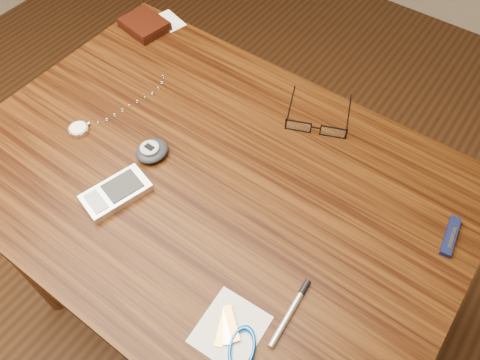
{
  "coord_description": "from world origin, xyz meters",
  "views": [
    {
      "loc": [
        0.37,
        -0.4,
        1.5
      ],
      "look_at": [
        0.06,
        0.02,
        0.76
      ],
      "focal_mm": 35.0,
      "sensor_mm": 36.0,
      "label": 1
    }
  ],
  "objects_px": {
    "pedometer": "(152,151)",
    "pda_phone": "(116,193)",
    "pocket_watch": "(81,128)",
    "wallet_and_card": "(145,25)",
    "desk": "(212,203)",
    "eyeglasses": "(316,127)",
    "notepad_keys": "(236,339)",
    "pocket_knife": "(450,236)",
    "silver_pen": "(293,307)"
  },
  "relations": [
    {
      "from": "pedometer",
      "to": "silver_pen",
      "type": "bearing_deg",
      "value": -14.73
    },
    {
      "from": "pda_phone",
      "to": "pocket_knife",
      "type": "relative_size",
      "value": 1.61
    },
    {
      "from": "pda_phone",
      "to": "notepad_keys",
      "type": "bearing_deg",
      "value": -14.05
    },
    {
      "from": "wallet_and_card",
      "to": "pedometer",
      "type": "bearing_deg",
      "value": -45.44
    },
    {
      "from": "notepad_keys",
      "to": "pocket_knife",
      "type": "height_order",
      "value": "pocket_knife"
    },
    {
      "from": "eyeglasses",
      "to": "pocket_knife",
      "type": "height_order",
      "value": "eyeglasses"
    },
    {
      "from": "wallet_and_card",
      "to": "notepad_keys",
      "type": "bearing_deg",
      "value": -37.45
    },
    {
      "from": "pda_phone",
      "to": "pedometer",
      "type": "distance_m",
      "value": 0.12
    },
    {
      "from": "eyeglasses",
      "to": "silver_pen",
      "type": "height_order",
      "value": "eyeglasses"
    },
    {
      "from": "wallet_and_card",
      "to": "notepad_keys",
      "type": "xyz_separation_m",
      "value": [
        0.65,
        -0.5,
        -0.01
      ]
    },
    {
      "from": "eyeglasses",
      "to": "pocket_knife",
      "type": "bearing_deg",
      "value": -13.67
    },
    {
      "from": "desk",
      "to": "pda_phone",
      "type": "distance_m",
      "value": 0.21
    },
    {
      "from": "pedometer",
      "to": "pocket_knife",
      "type": "distance_m",
      "value": 0.59
    },
    {
      "from": "eyeglasses",
      "to": "notepad_keys",
      "type": "bearing_deg",
      "value": -74.85
    },
    {
      "from": "pocket_watch",
      "to": "silver_pen",
      "type": "bearing_deg",
      "value": -6.86
    },
    {
      "from": "wallet_and_card",
      "to": "desk",
      "type": "bearing_deg",
      "value": -32.9
    },
    {
      "from": "eyeglasses",
      "to": "pocket_knife",
      "type": "xyz_separation_m",
      "value": [
        0.33,
        -0.08,
        -0.01
      ]
    },
    {
      "from": "pedometer",
      "to": "wallet_and_card",
      "type": "bearing_deg",
      "value": 134.56
    },
    {
      "from": "eyeglasses",
      "to": "notepad_keys",
      "type": "distance_m",
      "value": 0.47
    },
    {
      "from": "desk",
      "to": "wallet_and_card",
      "type": "height_order",
      "value": "wallet_and_card"
    },
    {
      "from": "desk",
      "to": "pedometer",
      "type": "height_order",
      "value": "pedometer"
    },
    {
      "from": "wallet_and_card",
      "to": "pda_phone",
      "type": "xyz_separation_m",
      "value": [
        0.3,
        -0.41,
        -0.0
      ]
    },
    {
      "from": "eyeglasses",
      "to": "notepad_keys",
      "type": "height_order",
      "value": "eyeglasses"
    },
    {
      "from": "pda_phone",
      "to": "pedometer",
      "type": "relative_size",
      "value": 1.94
    },
    {
      "from": "desk",
      "to": "pocket_watch",
      "type": "xyz_separation_m",
      "value": [
        -0.29,
        -0.06,
        0.11
      ]
    },
    {
      "from": "pda_phone",
      "to": "pocket_watch",
      "type": "bearing_deg",
      "value": 156.62
    },
    {
      "from": "eyeglasses",
      "to": "notepad_keys",
      "type": "xyz_separation_m",
      "value": [
        0.12,
        -0.45,
        -0.01
      ]
    },
    {
      "from": "desk",
      "to": "notepad_keys",
      "type": "distance_m",
      "value": 0.34
    },
    {
      "from": "pda_phone",
      "to": "pocket_knife",
      "type": "bearing_deg",
      "value": 27.43
    },
    {
      "from": "pocket_knife",
      "to": "notepad_keys",
      "type": "bearing_deg",
      "value": -118.73
    },
    {
      "from": "desk",
      "to": "pda_phone",
      "type": "bearing_deg",
      "value": -129.13
    },
    {
      "from": "pedometer",
      "to": "notepad_keys",
      "type": "distance_m",
      "value": 0.41
    },
    {
      "from": "desk",
      "to": "pda_phone",
      "type": "relative_size",
      "value": 7.18
    },
    {
      "from": "pedometer",
      "to": "notepad_keys",
      "type": "height_order",
      "value": "pedometer"
    },
    {
      "from": "notepad_keys",
      "to": "pocket_knife",
      "type": "bearing_deg",
      "value": 61.27
    },
    {
      "from": "notepad_keys",
      "to": "pedometer",
      "type": "bearing_deg",
      "value": 150.62
    },
    {
      "from": "notepad_keys",
      "to": "desk",
      "type": "bearing_deg",
      "value": 135.56
    },
    {
      "from": "pocket_watch",
      "to": "pocket_knife",
      "type": "distance_m",
      "value": 0.76
    },
    {
      "from": "pedometer",
      "to": "notepad_keys",
      "type": "xyz_separation_m",
      "value": [
        0.36,
        -0.2,
        -0.01
      ]
    },
    {
      "from": "pedometer",
      "to": "pda_phone",
      "type": "bearing_deg",
      "value": -84.16
    },
    {
      "from": "desk",
      "to": "pedometer",
      "type": "bearing_deg",
      "value": -168.45
    },
    {
      "from": "desk",
      "to": "notepad_keys",
      "type": "height_order",
      "value": "notepad_keys"
    },
    {
      "from": "wallet_and_card",
      "to": "pocket_watch",
      "type": "bearing_deg",
      "value": -69.62
    },
    {
      "from": "pocket_watch",
      "to": "pedometer",
      "type": "bearing_deg",
      "value": 12.58
    },
    {
      "from": "pda_phone",
      "to": "pocket_knife",
      "type": "height_order",
      "value": "pda_phone"
    },
    {
      "from": "desk",
      "to": "pocket_knife",
      "type": "height_order",
      "value": "pocket_knife"
    },
    {
      "from": "pocket_watch",
      "to": "wallet_and_card",
      "type": "bearing_deg",
      "value": 110.38
    },
    {
      "from": "wallet_and_card",
      "to": "pda_phone",
      "type": "relative_size",
      "value": 1.07
    },
    {
      "from": "wallet_and_card",
      "to": "pocket_knife",
      "type": "height_order",
      "value": "wallet_and_card"
    },
    {
      "from": "pocket_knife",
      "to": "wallet_and_card",
      "type": "bearing_deg",
      "value": 171.66
    }
  ]
}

